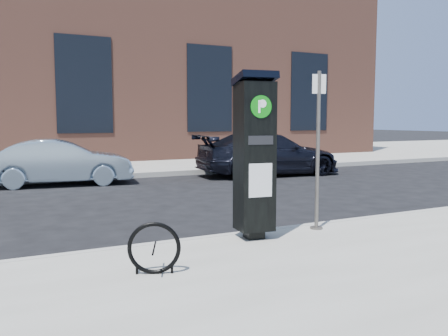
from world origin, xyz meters
TOP-DOWN VIEW (x-y plane):
  - ground at (0.00, 0.00)m, footprint 120.00×120.00m
  - sidewalk_far at (0.00, 14.00)m, footprint 60.00×12.00m
  - curb_near at (0.00, -0.02)m, footprint 60.00×0.12m
  - curb_far at (0.00, 8.02)m, footprint 60.00×0.12m
  - building at (-0.00, 17.00)m, footprint 28.00×10.05m
  - parking_kiosk at (-0.11, -0.35)m, footprint 0.56×0.51m
  - sign_pole at (0.97, -0.30)m, footprint 0.20×0.18m
  - bike_rack at (-1.78, -1.18)m, footprint 0.52×0.25m
  - car_silver at (-1.52, 7.40)m, footprint 3.84×1.78m
  - car_dark at (4.63, 6.84)m, footprint 4.71×2.19m

SIDE VIEW (x-z plane):
  - ground at x=0.00m, z-range 0.00..0.00m
  - sidewalk_far at x=0.00m, z-range 0.00..0.15m
  - curb_near at x=0.00m, z-range -0.01..0.15m
  - curb_far at x=0.00m, z-range -0.01..0.15m
  - bike_rack at x=-1.78m, z-range 0.14..0.69m
  - car_silver at x=-1.52m, z-range 0.00..1.22m
  - car_dark at x=4.63m, z-range 0.00..1.33m
  - sign_pole at x=0.97m, z-range 0.14..2.41m
  - parking_kiosk at x=-0.11m, z-range 0.18..2.38m
  - building at x=0.00m, z-range 0.02..8.27m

